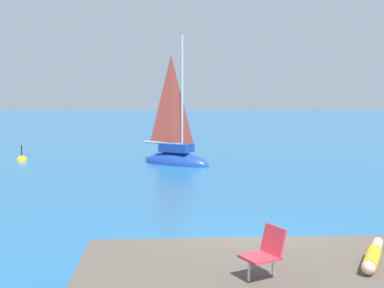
{
  "coord_description": "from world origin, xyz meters",
  "views": [
    {
      "loc": [
        -1.61,
        -11.32,
        3.93
      ],
      "look_at": [
        -0.92,
        11.49,
        1.41
      ],
      "focal_mm": 47.59,
      "sensor_mm": 36.0,
      "label": 1
    }
  ],
  "objects_px": {
    "beach_chair": "(266,250)",
    "marker_buoy": "(22,161)",
    "person_sunbather": "(373,256)",
    "sailboat_near": "(176,157)"
  },
  "relations": [
    {
      "from": "beach_chair",
      "to": "marker_buoy",
      "type": "bearing_deg",
      "value": -92.38
    },
    {
      "from": "person_sunbather",
      "to": "beach_chair",
      "type": "distance_m",
      "value": 2.05
    },
    {
      "from": "sailboat_near",
      "to": "marker_buoy",
      "type": "xyz_separation_m",
      "value": [
        -8.37,
        1.49,
        -0.38
      ]
    },
    {
      "from": "person_sunbather",
      "to": "marker_buoy",
      "type": "bearing_deg",
      "value": 57.9
    },
    {
      "from": "person_sunbather",
      "to": "marker_buoy",
      "type": "height_order",
      "value": "person_sunbather"
    },
    {
      "from": "person_sunbather",
      "to": "marker_buoy",
      "type": "distance_m",
      "value": 22.64
    },
    {
      "from": "person_sunbather",
      "to": "marker_buoy",
      "type": "xyz_separation_m",
      "value": [
        -11.71,
        19.34,
        -1.1
      ]
    },
    {
      "from": "sailboat_near",
      "to": "person_sunbather",
      "type": "relative_size",
      "value": 4.45
    },
    {
      "from": "sailboat_near",
      "to": "person_sunbather",
      "type": "height_order",
      "value": "sailboat_near"
    },
    {
      "from": "person_sunbather",
      "to": "sailboat_near",
      "type": "bearing_deg",
      "value": 37.31
    }
  ]
}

